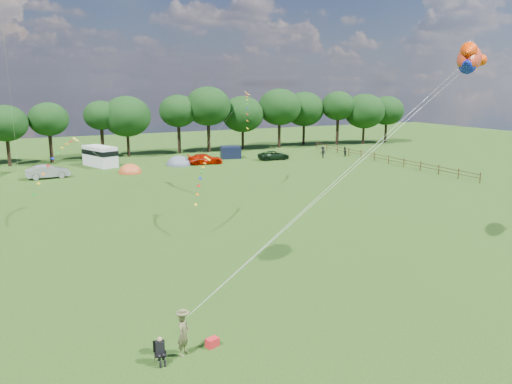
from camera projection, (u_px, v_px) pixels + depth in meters
name	position (u px, v px, depth m)	size (l,w,h in m)	color
ground_plane	(325.00, 300.00, 25.11)	(180.00, 180.00, 0.00)	black
tree_line	(152.00, 113.00, 74.43)	(102.98, 10.98, 10.27)	black
fence	(381.00, 157.00, 68.91)	(0.12, 33.12, 1.20)	#472D19
car_b	(48.00, 172.00, 57.30)	(1.63, 4.37, 1.54)	#93949A
car_c	(205.00, 159.00, 67.42)	(1.93, 4.59, 1.38)	#BE1400
car_d	(274.00, 155.00, 71.40)	(2.09, 4.61, 1.26)	black
campervan_c	(100.00, 155.00, 65.61)	(4.07, 5.88, 2.65)	white
tent_orange	(130.00, 173.00, 60.90)	(2.86, 3.13, 2.23)	#C55323
tent_greyblue	(179.00, 165.00, 66.65)	(3.34, 3.66, 2.49)	slate
awning_navy	(231.00, 152.00, 72.84)	(2.76, 2.24, 1.73)	black
kite_flyer	(183.00, 334.00, 19.87)	(0.65, 0.43, 1.78)	brown
camp_chair	(160.00, 347.00, 19.30)	(0.53, 0.54, 1.12)	#99999E
kite_bag	(212.00, 342.00, 20.62)	(0.52, 0.34, 0.37)	red
fish_kite	(469.00, 59.00, 28.04)	(3.81, 3.30, 2.15)	red
streamer_kite_b	(59.00, 156.00, 39.58)	(4.12, 4.62, 3.76)	yellow
streamer_kite_c	(203.00, 172.00, 37.72)	(3.06, 4.93, 2.78)	yellow
walker_a	(344.00, 152.00, 74.47)	(0.71, 0.44, 1.46)	black
walker_b	(323.00, 152.00, 73.31)	(1.06, 0.49, 1.64)	black
streamer_kite_d	(247.00, 107.00, 49.86)	(2.66, 5.20, 4.32)	yellow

